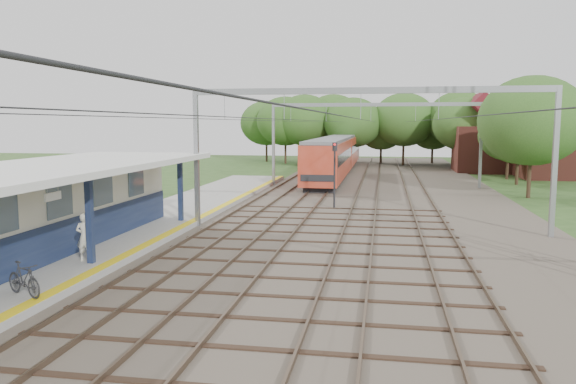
# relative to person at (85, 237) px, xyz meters

# --- Properties ---
(ground) EXTENTS (160.00, 160.00, 0.00)m
(ground) POSITION_rel_person_xyz_m (6.24, -6.21, -1.24)
(ground) COLOR #2D4C1E
(ground) RESTS_ON ground
(ballast_bed) EXTENTS (18.00, 90.00, 0.10)m
(ballast_bed) POSITION_rel_person_xyz_m (10.24, 23.79, -1.19)
(ballast_bed) COLOR #473D33
(ballast_bed) RESTS_ON ground
(platform) EXTENTS (5.00, 52.00, 0.35)m
(platform) POSITION_rel_person_xyz_m (-1.26, 7.79, -1.06)
(platform) COLOR gray
(platform) RESTS_ON ground
(yellow_stripe) EXTENTS (0.45, 52.00, 0.01)m
(yellow_stripe) POSITION_rel_person_xyz_m (0.99, 7.79, -0.88)
(yellow_stripe) COLOR yellow
(yellow_stripe) RESTS_ON platform
(station_building) EXTENTS (3.41, 18.00, 3.40)m
(station_building) POSITION_rel_person_xyz_m (-2.64, 0.79, 0.81)
(station_building) COLOR beige
(station_building) RESTS_ON platform
(canopy) EXTENTS (6.40, 20.00, 3.44)m
(canopy) POSITION_rel_person_xyz_m (-1.53, -0.21, 2.41)
(canopy) COLOR #131F3E
(canopy) RESTS_ON platform
(rail_tracks) EXTENTS (11.80, 88.00, 0.15)m
(rail_tracks) POSITION_rel_person_xyz_m (7.74, 23.79, -1.06)
(rail_tracks) COLOR brown
(rail_tracks) RESTS_ON ballast_bed
(catenary_system) EXTENTS (17.22, 88.00, 7.00)m
(catenary_system) POSITION_rel_person_xyz_m (9.62, 19.07, 4.28)
(catenary_system) COLOR gray
(catenary_system) RESTS_ON ground
(tree_band) EXTENTS (31.72, 30.88, 8.82)m
(tree_band) POSITION_rel_person_xyz_m (10.08, 50.91, 3.69)
(tree_band) COLOR #382619
(tree_band) RESTS_ON ground
(house_near) EXTENTS (7.00, 6.12, 7.89)m
(house_near) POSITION_rel_person_xyz_m (27.24, 39.79, 1.75)
(house_near) COLOR brown
(house_near) RESTS_ON ground
(house_far) EXTENTS (8.00, 6.12, 8.66)m
(house_far) POSITION_rel_person_xyz_m (22.24, 45.79, 2.00)
(house_far) COLOR brown
(house_far) RESTS_ON ground
(person) EXTENTS (0.70, 0.51, 1.77)m
(person) POSITION_rel_person_xyz_m (0.00, 0.00, 0.00)
(person) COLOR silver
(person) RESTS_ON platform
(bicycle) EXTENTS (1.70, 1.15, 1.00)m
(bicycle) POSITION_rel_person_xyz_m (0.44, -4.16, -0.39)
(bicycle) COLOR black
(bicycle) RESTS_ON platform
(train) EXTENTS (2.94, 36.65, 3.87)m
(train) POSITION_rel_person_xyz_m (5.74, 40.93, 0.92)
(train) COLOR black
(train) RESTS_ON ballast_bed
(signal_post) EXTENTS (0.32, 0.28, 4.14)m
(signal_post) POSITION_rel_person_xyz_m (7.59, 16.08, 1.32)
(signal_post) COLOR black
(signal_post) RESTS_ON ground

